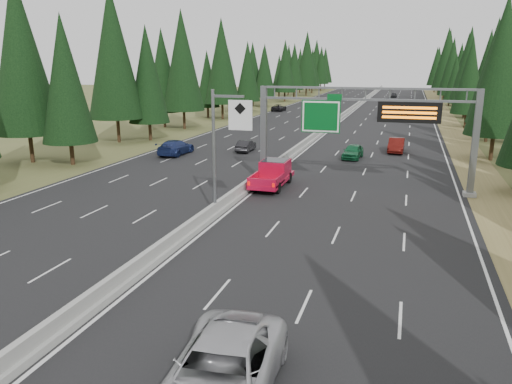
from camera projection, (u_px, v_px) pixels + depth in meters
road at (336, 123)px, 83.11m from camera, size 32.00×260.00×0.08m
shoulder_right at (450, 126)px, 78.08m from camera, size 3.60×260.00×0.06m
shoulder_left at (236, 119)px, 88.15m from camera, size 3.60×260.00×0.06m
median_barrier at (337, 120)px, 83.02m from camera, size 0.70×260.00×0.85m
sign_gantry at (373, 123)px, 37.50m from camera, size 16.75×0.98×7.80m
hov_sign_pole at (222, 145)px, 30.82m from camera, size 2.80×0.50×8.00m
tree_row_right at (491, 68)px, 69.79m from camera, size 11.62×244.17×18.86m
tree_row_left at (191, 65)px, 78.58m from camera, size 12.34×244.18×18.98m
silver_minivan at (221, 374)px, 14.25m from camera, size 3.54×6.78×1.82m
red_pickup at (274, 172)px, 39.73m from camera, size 2.21×6.20×2.02m
car_ahead_green at (353, 151)px, 51.32m from camera, size 2.05×4.41×1.46m
car_ahead_dkred at (396, 145)px, 54.92m from camera, size 1.73×4.73×1.55m
car_ahead_dkgrey at (385, 115)px, 88.11m from camera, size 2.34×5.05×1.43m
car_ahead_white at (397, 108)px, 101.17m from camera, size 2.64×5.64×1.56m
car_ahead_far at (394, 95)px, 143.41m from camera, size 1.70×3.99×1.34m
car_onc_near at (246, 146)px, 55.41m from camera, size 1.47×3.94×1.28m
car_onc_blue at (176, 147)px, 53.45m from camera, size 2.33×5.55×1.60m
car_onc_white at (311, 112)px, 92.25m from camera, size 1.89×4.37×1.47m
car_onc_far at (279, 108)px, 102.69m from camera, size 2.35×4.90×1.35m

